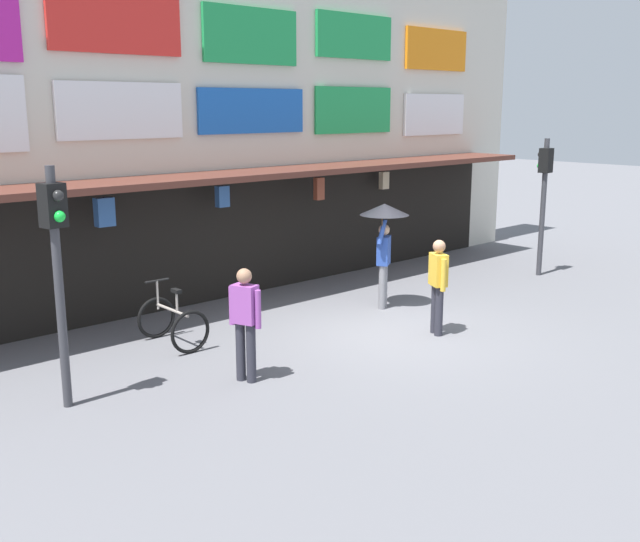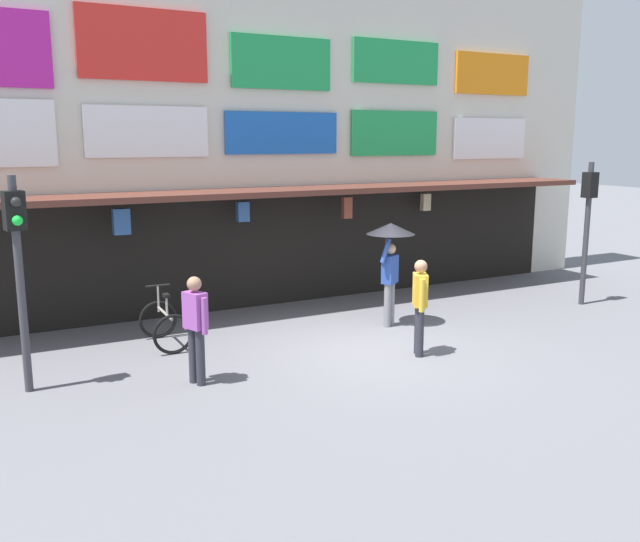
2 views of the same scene
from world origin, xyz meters
TOP-DOWN VIEW (x-y plane):
  - ground_plane at (0.00, 0.00)m, footprint 80.00×80.00m
  - shopfront at (-0.01, 4.57)m, footprint 18.00×2.60m
  - traffic_light_near at (-5.72, 0.67)m, footprint 0.32×0.35m
  - traffic_light_far at (5.93, 0.69)m, footprint 0.30×0.34m
  - bicycle_parked at (-3.29, 1.97)m, footprint 0.75×1.18m
  - pedestrian_with_umbrella at (1.04, 1.20)m, footprint 0.96×0.96m
  - pedestrian_in_red at (0.44, -0.63)m, footprint 0.36×0.48m
  - pedestrian_in_blue at (-3.40, -0.19)m, footprint 0.33×0.50m

SIDE VIEW (x-z plane):
  - ground_plane at x=0.00m, z-range 0.00..0.00m
  - bicycle_parked at x=-3.29m, z-range -0.13..0.92m
  - pedestrian_in_red at x=0.44m, z-range 0.11..1.79m
  - pedestrian_in_blue at x=-3.40m, z-range 0.11..1.79m
  - pedestrian_with_umbrella at x=1.04m, z-range 0.60..2.68m
  - traffic_light_near at x=-5.72m, z-range 0.54..3.74m
  - traffic_light_far at x=5.93m, z-range 0.54..3.74m
  - shopfront at x=-0.01m, z-range -0.04..7.96m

